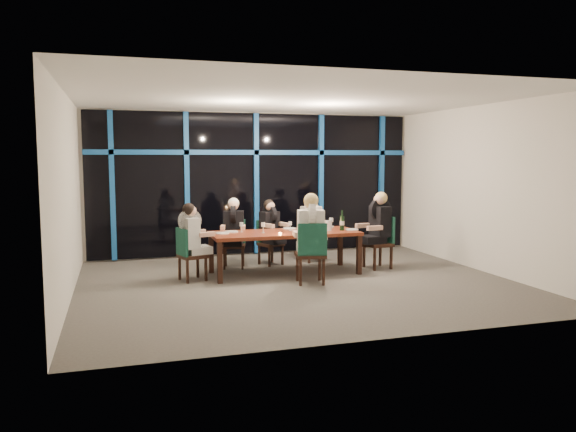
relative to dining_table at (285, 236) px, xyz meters
The scene contains 29 objects.
room 1.56m from the dining_table, 90.00° to the right, with size 7.04×7.00×3.02m.
window_wall 2.30m from the dining_table, 89.70° to the left, with size 6.86×0.43×2.94m.
dining_table is the anchor object (origin of this frame).
chair_far_left 1.14m from the dining_table, 131.08° to the left, with size 0.51×0.51×0.89m.
chair_far_mid 0.97m from the dining_table, 92.84° to the left, with size 0.52×0.52×0.86m.
chair_far_right 1.37m from the dining_table, 51.66° to the left, with size 0.50×0.50×0.91m.
chair_end_left 1.73m from the dining_table, behind, with size 0.51×0.51×0.89m.
chair_end_right 1.88m from the dining_table, ahead, with size 0.50×0.50×0.97m.
chair_near_mid 0.96m from the dining_table, 80.07° to the right, with size 0.54×0.54×1.01m.
diner_far_left 1.10m from the dining_table, 134.41° to the left, with size 0.51×0.60×0.87m.
diner_far_mid 0.89m from the dining_table, 91.23° to the left, with size 0.53×0.59×0.83m.
diner_far_right 1.33m from the dining_table, 49.05° to the left, with size 0.51×0.61×0.89m.
diner_end_left 1.65m from the dining_table, behind, with size 0.60×0.52×0.87m.
diner_end_right 1.81m from the dining_table, ahead, with size 0.63×0.51×0.95m.
diner_near_mid 0.92m from the dining_table, 78.15° to the right, with size 0.55×0.67×0.99m.
plate_far_left 0.94m from the dining_table, 165.70° to the left, with size 0.24×0.24×0.01m, color white.
plate_far_mid 0.42m from the dining_table, 61.30° to the left, with size 0.24×0.24×0.01m, color white.
plate_far_right 1.08m from the dining_table, 24.20° to the left, with size 0.24×0.24×0.01m, color white.
plate_end_left 1.11m from the dining_table, behind, with size 0.24×0.24×0.01m, color white.
plate_end_right 1.24m from the dining_table, ahead, with size 0.24×0.24×0.01m, color white.
plate_near_mid 0.42m from the dining_table, 47.43° to the right, with size 0.24×0.24×0.01m, color white.
wine_bottle 1.07m from the dining_table, ahead, with size 0.08×0.08×0.37m.
water_pitcher 0.82m from the dining_table, ahead, with size 0.12×0.10×0.19m.
tea_light 0.36m from the dining_table, 119.38° to the right, with size 0.05×0.05×0.03m, color #FEA34C.
wine_glass_a 0.44m from the dining_table, behind, with size 0.07×0.07×0.18m.
wine_glass_b 0.27m from the dining_table, 44.06° to the left, with size 0.06×0.06×0.16m.
wine_glass_c 0.53m from the dining_table, ahead, with size 0.07×0.07×0.19m.
wine_glass_d 0.79m from the dining_table, 165.26° to the left, with size 0.07×0.07×0.17m.
wine_glass_e 1.03m from the dining_table, 14.04° to the left, with size 0.07×0.07×0.19m.
Camera 1 is at (-2.81, -8.61, 2.06)m, focal length 35.00 mm.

